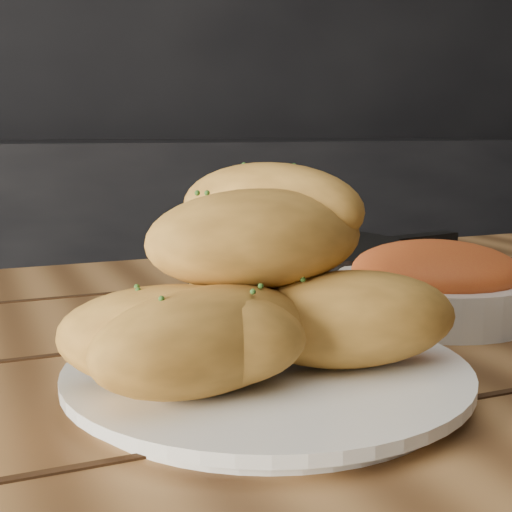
{
  "coord_description": "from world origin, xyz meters",
  "views": [
    {
      "loc": [
        0.04,
        -0.01,
        0.93
      ],
      "look_at": [
        0.23,
        0.44,
        0.84
      ],
      "focal_mm": 50.0,
      "sensor_mm": 36.0,
      "label": 1
    }
  ],
  "objects_px": {
    "plate": "(267,376)",
    "bread_rolls": "(250,291)",
    "skillet": "(295,260)",
    "bowl": "(435,283)",
    "table": "(207,499)"
  },
  "relations": [
    {
      "from": "bread_rolls",
      "to": "skillet",
      "type": "xyz_separation_m",
      "value": [
        0.19,
        0.32,
        -0.05
      ]
    },
    {
      "from": "bread_rolls",
      "to": "bowl",
      "type": "distance_m",
      "value": 0.27
    },
    {
      "from": "table",
      "to": "bread_rolls",
      "type": "bearing_deg",
      "value": -56.99
    },
    {
      "from": "plate",
      "to": "skillet",
      "type": "xyz_separation_m",
      "value": [
        0.18,
        0.32,
        0.01
      ]
    },
    {
      "from": "table",
      "to": "plate",
      "type": "bearing_deg",
      "value": -42.13
    },
    {
      "from": "bread_rolls",
      "to": "skillet",
      "type": "relative_size",
      "value": 0.71
    },
    {
      "from": "skillet",
      "to": "bowl",
      "type": "xyz_separation_m",
      "value": [
        0.05,
        -0.2,
        0.01
      ]
    },
    {
      "from": "skillet",
      "to": "bowl",
      "type": "relative_size",
      "value": 2.12
    },
    {
      "from": "bread_rolls",
      "to": "bowl",
      "type": "relative_size",
      "value": 1.51
    },
    {
      "from": "skillet",
      "to": "bowl",
      "type": "height_order",
      "value": "bowl"
    },
    {
      "from": "table",
      "to": "bowl",
      "type": "bearing_deg",
      "value": 18.32
    },
    {
      "from": "skillet",
      "to": "plate",
      "type": "bearing_deg",
      "value": -118.67
    },
    {
      "from": "plate",
      "to": "skillet",
      "type": "distance_m",
      "value": 0.37
    },
    {
      "from": "skillet",
      "to": "table",
      "type": "bearing_deg",
      "value": -125.91
    },
    {
      "from": "plate",
      "to": "bread_rolls",
      "type": "distance_m",
      "value": 0.06
    }
  ]
}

